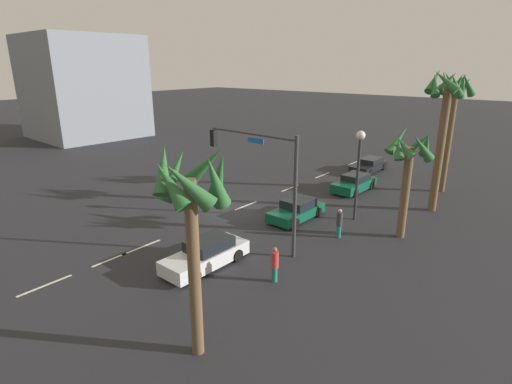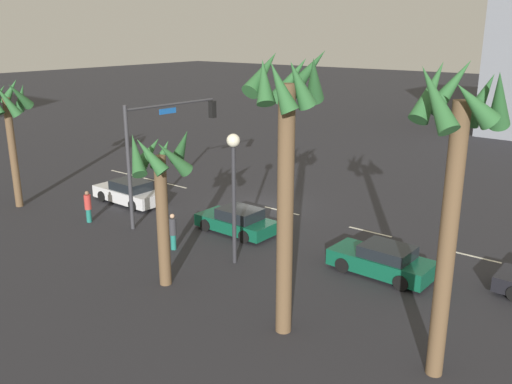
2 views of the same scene
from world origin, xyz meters
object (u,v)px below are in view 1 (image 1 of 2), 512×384
Objects in this scene: pedestrian_1 at (339,223)px; palm_tree_0 at (444,111)px; car_3 at (369,165)px; car_1 at (297,210)px; palm_tree_1 at (193,199)px; pedestrian_0 at (275,264)px; streetlamp at (359,158)px; car_2 at (354,183)px; traffic_signal at (263,168)px; car_0 at (206,254)px; building_1 at (84,87)px; palm_tree_3 at (410,159)px; palm_tree_2 at (453,106)px.

palm_tree_0 is (-8.13, 2.67, 5.78)m from pedestrian_1.
car_3 is 12.26m from palm_tree_0.
palm_tree_0 is (7.24, 7.76, 6.13)m from car_3.
car_1 is 14.32m from palm_tree_1.
car_1 is 8.07m from pedestrian_0.
pedestrian_1 is (3.21, 0.59, -3.13)m from streetlamp.
palm_tree_1 reaches higher than car_3.
car_1 is 7.92m from car_2.
pedestrian_1 is at bearing -18.17° from palm_tree_0.
traffic_signal is at bearing -155.51° from palm_tree_1.
building_1 is at bearing -111.89° from car_0.
pedestrian_1 is at bearing -48.76° from palm_tree_3.
streetlamp is 3.47m from palm_tree_3.
car_1 is at bearing -153.29° from pedestrian_0.
traffic_signal is at bearing 9.51° from car_1.
car_1 is 7.57m from palm_tree_3.
pedestrian_1 is 10.33m from palm_tree_0.
traffic_signal is 0.48× the size of building_1.
car_1 is 0.96× the size of car_2.
traffic_signal is at bearing 2.92° from car_2.
palm_tree_0 is at bearing 146.50° from streetlamp.
car_2 is at bearing -166.93° from pedestrian_0.
traffic_signal is 0.87× the size of palm_tree_1.
palm_tree_0 is at bearing 139.35° from car_1.
streetlamp is 4.52m from pedestrian_1.
car_0 is at bearing 0.97° from car_1.
traffic_signal is at bearing -42.87° from palm_tree_3.
car_2 is at bearing -52.12° from palm_tree_2.
pedestrian_0 is at bearing 73.58° from building_1.
traffic_signal is 0.69× the size of palm_tree_2.
palm_tree_3 is at bearing 76.39° from streetlamp.
traffic_signal is at bearing -15.94° from palm_tree_2.
traffic_signal is 9.08m from palm_tree_1.
pedestrian_1 is at bearing 154.88° from car_0.
palm_tree_1 reaches higher than car_0.
palm_tree_2 is at bearing -171.62° from palm_tree_0.
streetlamp is at bearing 127.98° from car_1.
streetlamp reaches higher than car_3.
building_1 reaches higher than pedestrian_1.
streetlamp is 10.03m from pedestrian_0.
building_1 is at bearing -84.80° from palm_tree_2.
car_0 is at bearing -32.47° from palm_tree_3.
car_0 is at bearing -136.08° from palm_tree_1.
traffic_signal is 3.63× the size of pedestrian_1.
streetlamp is 10.44m from palm_tree_2.
car_1 is at bearing 81.50° from building_1.
pedestrian_0 is 9.80m from palm_tree_3.
car_2 is 15.53m from pedestrian_0.
car_3 is 0.36× the size of building_1.
car_1 is 5.07m from streetlamp.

